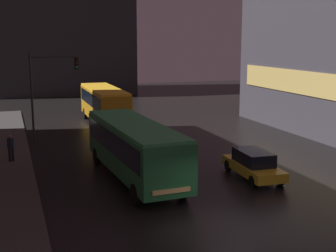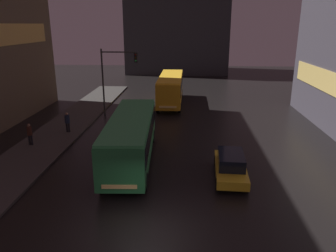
% 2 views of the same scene
% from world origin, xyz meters
% --- Properties ---
extents(ground_plane, '(120.00, 120.00, 0.00)m').
position_xyz_m(ground_plane, '(0.00, 0.00, 0.00)').
color(ground_plane, black).
extents(bus_near, '(3.09, 10.52, 3.07)m').
position_xyz_m(bus_near, '(-1.94, 7.76, 1.90)').
color(bus_near, '#236B38').
rests_on(bus_near, ground).
extents(bus_far, '(2.51, 10.29, 3.24)m').
position_xyz_m(bus_far, '(-0.27, 24.13, 2.00)').
color(bus_far, orange).
rests_on(bus_far, ground).
extents(car_taxi, '(1.94, 4.62, 1.50)m').
position_xyz_m(car_taxi, '(4.22, 5.92, 0.77)').
color(car_taxi, gold).
rests_on(car_taxi, ground).
extents(pedestrian_mid, '(0.56, 0.56, 1.64)m').
position_xyz_m(pedestrian_mid, '(-8.16, 13.25, 1.13)').
color(pedestrian_mid, black).
rests_on(pedestrian_mid, sidewalk_left).
extents(traffic_light_main, '(3.48, 0.35, 6.47)m').
position_xyz_m(traffic_light_main, '(-5.35, 18.96, 4.38)').
color(traffic_light_main, '#2D2D2D').
rests_on(traffic_light_main, ground).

